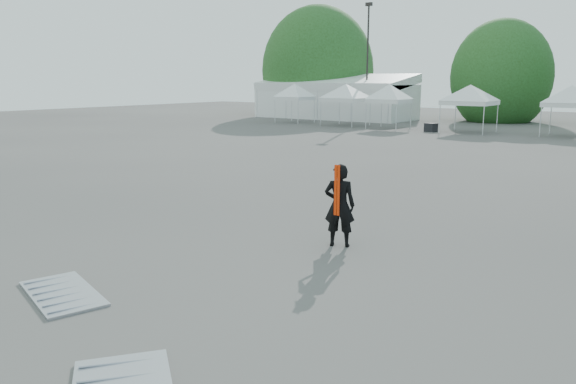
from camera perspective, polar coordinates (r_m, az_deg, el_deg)
The scene contains 13 objects.
ground at distance 13.92m, azimuth 5.33°, elevation -4.03°, with size 120.00×120.00×0.00m, color #474442.
marquee at distance 54.79m, azimuth 4.76°, elevation 9.54°, with size 15.00×6.25×4.23m.
light_pole_west at distance 51.93m, azimuth 8.08°, elevation 13.56°, with size 0.60×0.25×10.30m.
tree_far_w at distance 59.46m, azimuth 3.01°, elevation 12.17°, with size 4.80×4.80×7.30m.
tree_mid_w at distance 53.62m, azimuth 20.81°, elevation 10.91°, with size 4.16×4.16×6.33m.
tent_a at distance 49.00m, azimuth 0.69°, elevation 10.63°, with size 3.75×3.75×3.88m.
tent_b at distance 45.97m, azimuth 5.91°, elevation 10.53°, with size 4.39×4.39×3.88m.
tent_c at distance 43.63m, azimuth 10.27°, elevation 10.37°, with size 3.83×3.83×3.88m.
tent_d at distance 41.72m, azimuth 18.05°, elevation 9.96°, with size 4.59×4.59×3.88m.
tent_e at distance 40.94m, azimuth 26.90°, elevation 9.28°, with size 4.31×4.31×3.88m.
man at distance 12.52m, azimuth 5.26°, elevation -1.34°, with size 0.81×0.69×1.87m.
barrier_left at distance 10.68m, azimuth -21.93°, elevation -9.50°, with size 2.21×1.54×0.06m.
crate_west at distance 41.69m, azimuth 14.32°, elevation 6.37°, with size 0.79×0.61×0.61m, color black.
Camera 1 is at (6.93, -11.50, 3.68)m, focal length 35.00 mm.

